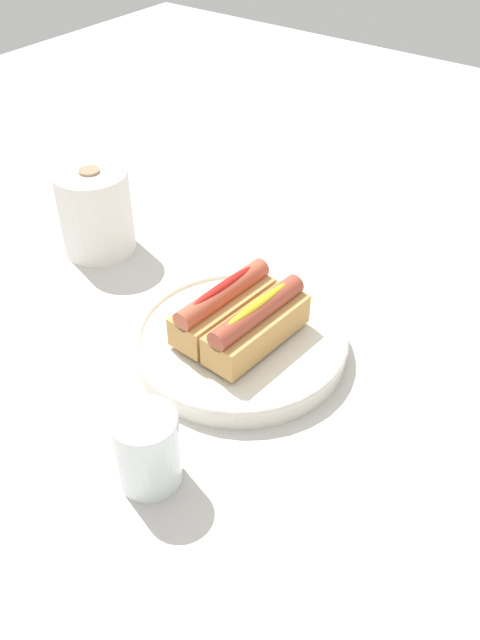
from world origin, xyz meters
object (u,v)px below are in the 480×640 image
at_px(water_glass, 148,453).
at_px(hotdog_back, 223,306).
at_px(serving_bowl, 240,341).
at_px(hotdog_front, 257,324).
at_px(paper_towel_roll, 95,212).

bearing_deg(water_glass, hotdog_back, 18.01).
height_order(serving_bowl, water_glass, water_glass).
bearing_deg(serving_bowl, hotdog_front, -93.80).
xyz_separation_m(hotdog_front, hotdog_back, (0.00, 0.05, 0.00)).
height_order(serving_bowl, hotdog_back, hotdog_back).
distance_m(serving_bowl, paper_towel_roll, 0.33).
xyz_separation_m(serving_bowl, hotdog_front, (-0.00, -0.03, 0.04)).
xyz_separation_m(hotdog_back, water_glass, (-0.22, -0.07, -0.02)).
distance_m(serving_bowl, hotdog_back, 0.05).
bearing_deg(hotdog_back, serving_bowl, -93.80).
relative_size(hotdog_front, water_glass, 1.70).
height_order(hotdog_front, water_glass, hotdog_front).
bearing_deg(paper_towel_roll, hotdog_back, -101.89).
height_order(water_glass, paper_towel_roll, paper_towel_roll).
height_order(serving_bowl, hotdog_front, hotdog_front).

